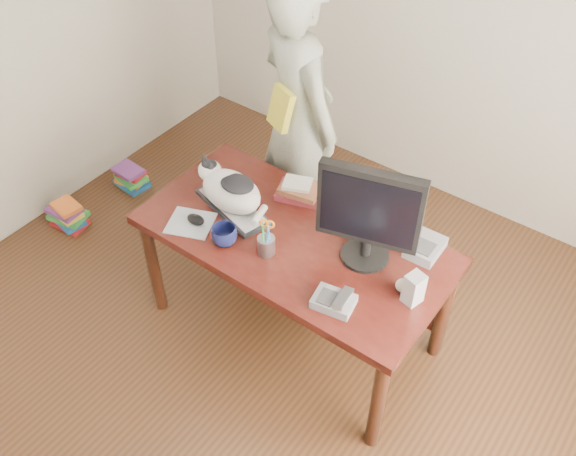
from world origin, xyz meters
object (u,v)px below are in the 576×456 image
(book_stack, at_px, (300,190))
(person, at_px, (298,119))
(coffee_mug, at_px, (224,236))
(monitor, at_px, (369,212))
(book_pile_b, at_px, (131,177))
(pen_cup, at_px, (266,244))
(baseball, at_px, (403,285))
(speaker, at_px, (414,289))
(calculator, at_px, (425,247))
(book_pile_a, at_px, (68,215))
(cat, at_px, (229,189))
(keyboard, at_px, (233,207))
(desk, at_px, (302,248))
(mouse, at_px, (196,219))
(phone, at_px, (335,301))

(book_stack, distance_m, person, 0.54)
(book_stack, bearing_deg, coffee_mug, -116.16)
(monitor, bearing_deg, book_pile_b, 156.35)
(monitor, xyz_separation_m, pen_cup, (-0.41, -0.24, -0.25))
(baseball, height_order, person, person)
(speaker, bearing_deg, book_pile_b, -174.03)
(monitor, distance_m, person, 1.07)
(calculator, bearing_deg, book_pile_a, -169.59)
(cat, xyz_separation_m, pen_cup, (0.36, -0.15, -0.07))
(cat, xyz_separation_m, monitor, (0.77, 0.10, 0.18))
(cat, relative_size, monitor, 0.82)
(coffee_mug, height_order, baseball, coffee_mug)
(keyboard, distance_m, monitor, 0.82)
(desk, distance_m, baseball, 0.64)
(desk, xyz_separation_m, monitor, (0.37, -0.00, 0.46))
(keyboard, distance_m, speaker, 1.07)
(pen_cup, distance_m, calculator, 0.78)
(monitor, xyz_separation_m, mouse, (-0.84, -0.29, -0.29))
(speaker, bearing_deg, pen_cup, -153.39)
(book_stack, bearing_deg, calculator, -14.31)
(speaker, bearing_deg, baseball, 171.50)
(keyboard, distance_m, cat, 0.12)
(desk, xyz_separation_m, speaker, (0.68, -0.09, 0.23))
(coffee_mug, distance_m, speaker, 0.96)
(calculator, xyz_separation_m, book_pile_b, (-2.30, 0.05, -0.71))
(cat, bearing_deg, book_pile_b, 179.30)
(cat, relative_size, calculator, 2.18)
(monitor, distance_m, book_stack, 0.63)
(cat, distance_m, calculator, 1.04)
(pen_cup, distance_m, baseball, 0.68)
(speaker, relative_size, book_stack, 0.58)
(desk, xyz_separation_m, calculator, (0.58, 0.22, 0.18))
(pen_cup, bearing_deg, keyboard, 156.68)
(book_pile_b, bearing_deg, coffee_mug, -21.97)
(baseball, distance_m, book_stack, 0.82)
(desk, bearing_deg, calculator, 20.89)
(pen_cup, xyz_separation_m, baseball, (0.66, 0.18, -0.03))
(speaker, distance_m, person, 1.37)
(cat, bearing_deg, calculator, 33.03)
(coffee_mug, distance_m, phone, 0.66)
(pen_cup, bearing_deg, mouse, -173.44)
(book_stack, xyz_separation_m, book_pile_a, (-1.59, -0.48, -0.70))
(desk, height_order, coffee_mug, coffee_mug)
(keyboard, xyz_separation_m, person, (-0.09, 0.72, 0.13))
(person, bearing_deg, coffee_mug, 126.33)
(keyboard, bearing_deg, book_pile_b, 179.39)
(coffee_mug, xyz_separation_m, person, (-0.23, 0.94, 0.09))
(mouse, height_order, book_pile_b, mouse)
(mouse, distance_m, book_stack, 0.58)
(monitor, bearing_deg, cat, 170.92)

